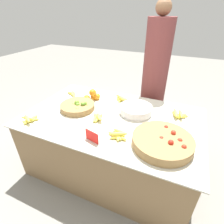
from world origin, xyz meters
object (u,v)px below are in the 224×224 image
object	(u,v)px
lime_bowl	(78,106)
metal_bowl	(136,110)
tomato_basket	(162,141)
price_sign	(92,136)
vendor_person	(154,82)

from	to	relation	value
lime_bowl	metal_bowl	distance (m)	0.61
tomato_basket	price_sign	bearing A→B (deg)	-161.27
lime_bowl	tomato_basket	size ratio (longest dim) A/B	0.77
tomato_basket	vendor_person	size ratio (longest dim) A/B	0.28
lime_bowl	metal_bowl	world-z (taller)	lime_bowl
lime_bowl	vendor_person	xyz separation A→B (m)	(0.63, 0.80, 0.09)
tomato_basket	vendor_person	distance (m)	1.07
tomato_basket	price_sign	size ratio (longest dim) A/B	3.54
metal_bowl	vendor_person	world-z (taller)	vendor_person
lime_bowl	tomato_basket	bearing A→B (deg)	-13.76
lime_bowl	vendor_person	distance (m)	1.02
tomato_basket	metal_bowl	xyz separation A→B (m)	(-0.33, 0.39, 0.00)
metal_bowl	vendor_person	bearing A→B (deg)	86.37
metal_bowl	vendor_person	size ratio (longest dim) A/B	0.20
price_sign	vendor_person	world-z (taller)	vendor_person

